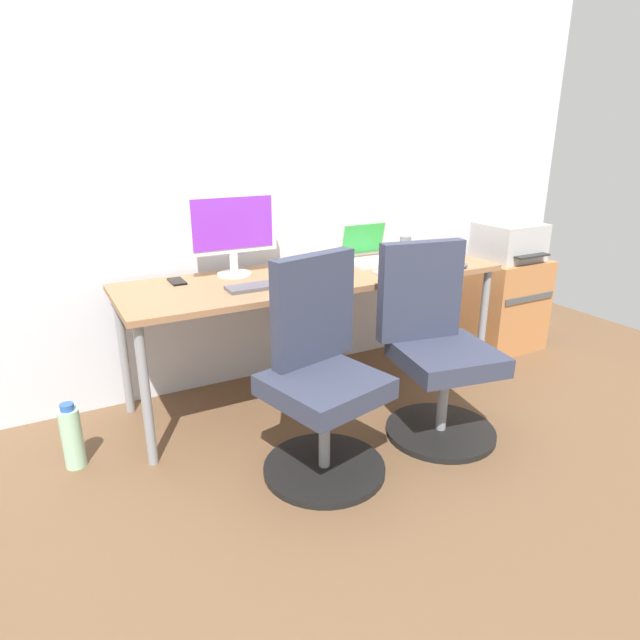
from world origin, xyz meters
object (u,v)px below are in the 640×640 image
Objects in this scene: printer at (509,241)px; desktop_monitor at (232,228)px; side_cabinet at (502,303)px; coffee_mug at (310,274)px; water_bottle_on_floor at (72,437)px; open_laptop at (370,252)px; office_chair_left at (321,378)px; office_chair_right at (436,351)px.

printer is 0.83× the size of desktop_monitor.
desktop_monitor reaches higher than side_cabinet.
coffee_mug is (-1.58, -0.18, 0.01)m from printer.
open_laptop is at bearing 8.14° from water_bottle_on_floor.
office_chair_right is at bearing 0.07° from office_chair_left.
side_cabinet is at bearing -4.35° from desktop_monitor.
open_laptop is at bearing 82.26° from office_chair_right.
office_chair_right is 0.83m from open_laptop.
side_cabinet is 1.99× the size of open_laptop.
printer is 1.60m from coffee_mug.
desktop_monitor is at bearing 130.77° from office_chair_right.
open_laptop reaches higher than water_bottle_on_floor.
office_chair_right is at bearing -149.62° from printer.
desktop_monitor is at bearing 95.24° from office_chair_left.
coffee_mug is at bearing -173.35° from printer.
desktop_monitor reaches higher than coffee_mug.
office_chair_left is at bearing -84.76° from desktop_monitor.
office_chair_right reaches higher than open_laptop.
open_laptop reaches higher than side_cabinet.
office_chair_right reaches higher than water_bottle_on_floor.
water_bottle_on_floor is (-0.98, 0.51, -0.28)m from office_chair_left.
desktop_monitor is (-0.08, 0.82, 0.53)m from office_chair_left.
open_laptop is (-1.06, 0.07, 0.02)m from printer.
side_cabinet is 1.15m from open_laptop.
printer is at bearing 30.38° from office_chair_right.
side_cabinet is 1.98m from desktop_monitor.
water_bottle_on_floor is at bearing -171.86° from open_laptop.
side_cabinet is 1.99× the size of water_bottle_on_floor.
water_bottle_on_floor is 3.37× the size of coffee_mug.
coffee_mug is at bearing -173.32° from side_cabinet.
office_chair_left is 1.94m from printer.
office_chair_right is at bearing -97.74° from open_laptop.
office_chair_left reaches higher than coffee_mug.
open_laptop reaches higher than printer.
desktop_monitor is (-1.87, 0.14, 0.64)m from side_cabinet.
open_laptop reaches higher than coffee_mug.
water_bottle_on_floor is 0.65× the size of desktop_monitor.
open_laptop is at bearing -4.87° from desktop_monitor.
office_chair_left is 2.35× the size of printer.
open_laptop is 3.37× the size of coffee_mug.
office_chair_left is 1.53× the size of side_cabinet.
water_bottle_on_floor is at bearing 152.57° from office_chair_left.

